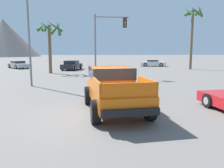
{
  "coord_description": "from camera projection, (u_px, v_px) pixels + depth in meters",
  "views": [
    {
      "loc": [
        -0.69,
        -8.39,
        2.48
      ],
      "look_at": [
        0.44,
        1.47,
        1.01
      ],
      "focal_mm": 35.0,
      "sensor_mm": 36.0,
      "label": 1
    }
  ],
  "objects": [
    {
      "name": "street_lamp_post",
      "position": [
        28.0,
        11.0,
        15.13
      ],
      "size": [
        0.9,
        0.24,
        8.92
      ],
      "color": "slate",
      "rests_on": "ground_plane"
    },
    {
      "name": "palm_tree_short",
      "position": [
        50.0,
        34.0,
        24.79
      ],
      "size": [
        2.86,
        3.16,
        5.94
      ],
      "color": "brown",
      "rests_on": "ground_plane"
    },
    {
      "name": "parked_car_silver",
      "position": [
        18.0,
        64.0,
        32.73
      ],
      "size": [
        3.92,
        4.36,
        1.13
      ],
      "rotation": [
        0.0,
        0.0,
        3.8
      ],
      "color": "#B7BABF",
      "rests_on": "ground_plane"
    },
    {
      "name": "palm_tree_tall",
      "position": [
        192.0,
        23.0,
        30.16
      ],
      "size": [
        2.83,
        2.67,
        8.62
      ],
      "color": "brown",
      "rests_on": "ground_plane"
    },
    {
      "name": "traffic_light_main",
      "position": [
        108.0,
        34.0,
        20.62
      ],
      "size": [
        3.29,
        0.38,
        5.94
      ],
      "color": "slate",
      "rests_on": "ground_plane"
    },
    {
      "name": "ground_plane",
      "position": [
        105.0,
        115.0,
        8.68
      ],
      "size": [
        320.0,
        320.0,
        0.0
      ],
      "primitive_type": "plane",
      "color": "slate"
    },
    {
      "name": "orange_pickup_truck",
      "position": [
        113.0,
        86.0,
        9.39
      ],
      "size": [
        2.57,
        5.1,
        1.8
      ],
      "rotation": [
        0.0,
        0.0,
        0.08
      ],
      "color": "orange",
      "rests_on": "ground_plane"
    },
    {
      "name": "parked_car_dark",
      "position": [
        72.0,
        65.0,
        30.09
      ],
      "size": [
        2.85,
        4.41,
        1.27
      ],
      "rotation": [
        0.0,
        0.0,
        6.01
      ],
      "color": "#232328",
      "rests_on": "ground_plane"
    },
    {
      "name": "parked_car_white",
      "position": [
        153.0,
        63.0,
        37.45
      ],
      "size": [
        4.54,
        2.75,
        1.12
      ],
      "rotation": [
        0.0,
        0.0,
        4.49
      ],
      "color": "white",
      "rests_on": "ground_plane"
    }
  ]
}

